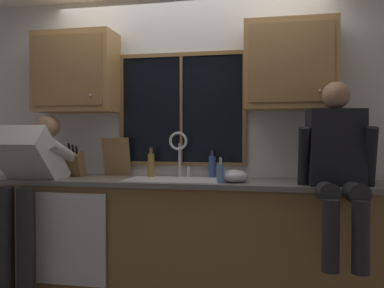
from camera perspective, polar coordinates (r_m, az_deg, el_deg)
name	(u,v)px	position (r m, az deg, el deg)	size (l,w,h in m)	color
back_wall	(189,137)	(3.73, -0.36, 0.99)	(5.78, 0.12, 2.55)	silver
window_glass	(182,109)	(3.69, -1.48, 4.88)	(1.10, 0.02, 0.95)	black
window_frame_top	(181,54)	(3.74, -1.52, 12.43)	(1.17, 0.02, 0.04)	brown
window_frame_bottom	(181,164)	(3.68, -1.51, -2.80)	(1.17, 0.02, 0.04)	brown
window_frame_left	(122,110)	(3.84, -9.83, 4.71)	(0.04, 0.02, 0.95)	brown
window_frame_right	(245,108)	(3.59, 7.38, 4.97)	(0.04, 0.02, 0.95)	brown
window_mullion_center	(181,109)	(3.67, -1.52, 4.89)	(0.02, 0.02, 0.95)	brown
lower_cabinet_run	(181,237)	(3.49, -1.54, -12.86)	(3.38, 0.58, 0.88)	olive
countertop	(180,182)	(3.39, -1.62, -5.37)	(3.44, 0.62, 0.04)	slate
dishwasher_front	(70,239)	(3.48, -16.67, -12.64)	(0.60, 0.02, 0.74)	white
upper_cabinet_left	(76,73)	(3.89, -15.96, 9.59)	(0.73, 0.36, 0.72)	#A87A47
upper_cabinet_right	(290,66)	(3.48, 13.58, 10.64)	(0.73, 0.36, 0.72)	#A87A47
sink	(174,191)	(3.42, -2.56, -6.62)	(0.80, 0.46, 0.21)	white
faucet	(180,149)	(3.57, -1.76, -0.65)	(0.18, 0.09, 0.40)	silver
person_standing	(29,179)	(3.62, -21.88, -4.54)	(0.53, 0.72, 1.47)	#262628
person_sitting_on_counter	(338,161)	(3.06, 19.74, -2.29)	(0.54, 0.62, 1.26)	#262628
knife_block	(76,164)	(3.81, -15.97, -2.76)	(0.12, 0.18, 0.32)	olive
cutting_board	(117,157)	(3.78, -10.52, -1.77)	(0.25, 0.02, 0.36)	#997047
mixing_bowl	(234,176)	(3.22, 5.98, -4.52)	(0.21, 0.21, 0.10)	silver
soap_dispenser	(221,173)	(3.15, 4.03, -4.09)	(0.06, 0.07, 0.20)	#668CCC
bottle_green_glass	(212,166)	(3.58, 2.86, -3.09)	(0.06, 0.06, 0.25)	#334C8C
bottle_tall_clear	(151,164)	(3.63, -5.77, -2.87)	(0.06, 0.06, 0.27)	olive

